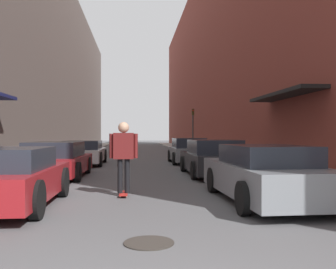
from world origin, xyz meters
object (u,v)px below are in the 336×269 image
parked_car_left_1 (56,160)px  manhole_cover (149,243)px  parked_car_left_2 (83,153)px  traffic_light (193,126)px  parked_car_right_2 (188,151)px  parked_car_left_0 (7,178)px  parked_car_right_0 (264,174)px  skateboarder (124,150)px  parked_car_right_1 (213,158)px

parked_car_left_1 → manhole_cover: 8.62m
parked_car_left_2 → manhole_cover: parked_car_left_2 is taller
traffic_light → parked_car_right_2: bearing=-100.6°
parked_car_left_0 → parked_car_right_2: size_ratio=0.99×
parked_car_right_0 → traffic_light: traffic_light is taller
parked_car_right_2 → skateboarder: 10.61m
parked_car_left_0 → parked_car_right_1: size_ratio=0.88×
parked_car_right_0 → traffic_light: bearing=85.8°
skateboarder → parked_car_left_0: bearing=-151.9°
parked_car_left_1 → parked_car_left_2: 5.65m
parked_car_right_1 → parked_car_right_2: parked_car_right_2 is taller
parked_car_left_2 → skateboarder: size_ratio=2.41×
parked_car_left_0 → manhole_cover: size_ratio=5.67×
parked_car_left_1 → parked_car_right_2: size_ratio=1.06×
parked_car_right_1 → traffic_light: (1.40, 13.72, 1.53)m
parked_car_right_2 → parked_car_left_2: bearing=-175.3°
parked_car_right_2 → parked_car_right_1: bearing=-89.1°
parked_car_left_1 → manhole_cover: (2.93, -8.09, -0.59)m
parked_car_right_0 → traffic_light: 19.33m
manhole_cover → parked_car_left_0: bearing=135.4°
parked_car_left_2 → skateboarder: bearing=-76.7°
parked_car_right_2 → manhole_cover: 14.43m
parked_car_left_1 → parked_car_right_0: bearing=-42.6°
parked_car_left_1 → parked_car_right_1: (5.61, 0.35, 0.03)m
skateboarder → parked_car_left_2: bearing=103.3°
parked_car_left_1 → manhole_cover: parked_car_left_1 is taller
parked_car_left_2 → parked_car_left_1: bearing=-91.7°
parked_car_right_0 → parked_car_right_2: bearing=90.4°
parked_car_right_1 → traffic_light: size_ratio=1.38×
parked_car_left_1 → traffic_light: (7.01, 14.07, 1.55)m
skateboarder → traffic_light: size_ratio=0.55×
parked_car_left_1 → parked_car_right_1: bearing=3.6°
parked_car_left_2 → parked_car_right_2: (5.34, 0.44, 0.04)m
parked_car_right_2 → traffic_light: size_ratio=1.23×
parked_car_right_0 → manhole_cover: bearing=-132.2°
parked_car_right_2 → traffic_light: (1.49, 7.98, 1.52)m
parked_car_left_1 → parked_car_right_1: size_ratio=0.95×
skateboarder → traffic_light: 18.72m
parked_car_left_2 → parked_car_left_0: bearing=-90.3°
parked_car_left_1 → manhole_cover: bearing=-70.1°
parked_car_left_1 → parked_car_left_2: size_ratio=0.98×
parked_car_right_0 → manhole_cover: (-2.67, -2.94, -0.61)m
parked_car_left_2 → parked_car_right_1: (5.43, -5.30, 0.03)m
parked_car_left_1 → parked_car_right_1: 5.62m
parked_car_left_1 → skateboarder: skateboarder is taller
parked_car_right_0 → skateboarder: skateboarder is taller
traffic_light → manhole_cover: bearing=-100.4°
skateboarder → manhole_cover: skateboarder is taller
manhole_cover → skateboarder: bearing=96.6°
parked_car_left_2 → parked_car_right_0: 12.08m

